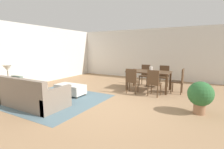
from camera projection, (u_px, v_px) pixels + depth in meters
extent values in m
plane|color=#9E7A56|center=(107.00, 106.00, 4.79)|extent=(10.80, 10.80, 0.00)
cube|color=silver|center=(154.00, 54.00, 8.90)|extent=(9.00, 0.12, 2.70)
cube|color=silver|center=(24.00, 55.00, 7.16)|extent=(0.12, 11.00, 2.70)
cube|color=slate|center=(54.00, 99.00, 5.37)|extent=(3.00, 2.80, 0.01)
cube|color=gray|center=(34.00, 98.00, 4.80)|extent=(2.00, 0.96, 0.42)
cube|color=gray|center=(20.00, 87.00, 4.39)|extent=(2.00, 0.16, 0.44)
cube|color=gray|center=(15.00, 91.00, 5.23)|extent=(0.14, 0.96, 0.62)
cube|color=gray|center=(57.00, 100.00, 4.34)|extent=(0.14, 0.96, 0.62)
cube|color=slate|center=(17.00, 83.00, 4.92)|extent=(0.42, 0.12, 0.42)
cube|color=tan|center=(24.00, 86.00, 4.71)|extent=(0.35, 0.12, 0.36)
cube|color=gray|center=(33.00, 87.00, 4.52)|extent=(0.34, 0.10, 0.34)
cube|color=silver|center=(42.00, 89.00, 4.34)|extent=(0.35, 0.12, 0.35)
cube|color=silver|center=(70.00, 89.00, 5.86)|extent=(1.05, 0.55, 0.32)
cylinder|color=#513823|center=(65.00, 91.00, 6.32)|extent=(0.05, 0.05, 0.06)
cylinder|color=#513823|center=(85.00, 94.00, 5.86)|extent=(0.05, 0.05, 0.06)
cylinder|color=#513823|center=(56.00, 94.00, 5.93)|extent=(0.05, 0.05, 0.06)
cylinder|color=#513823|center=(77.00, 98.00, 5.47)|extent=(0.05, 0.05, 0.06)
cube|color=brown|center=(9.00, 82.00, 5.40)|extent=(0.40, 0.40, 0.03)
cylinder|color=brown|center=(12.00, 89.00, 5.67)|extent=(0.04, 0.04, 0.56)
cylinder|color=brown|center=(18.00, 90.00, 5.51)|extent=(0.04, 0.04, 0.56)
cylinder|color=brown|center=(1.00, 91.00, 5.38)|extent=(0.04, 0.04, 0.56)
cylinder|color=brown|center=(7.00, 92.00, 5.22)|extent=(0.04, 0.04, 0.56)
cylinder|color=brown|center=(8.00, 81.00, 5.39)|extent=(0.16, 0.16, 0.02)
cylinder|color=brown|center=(8.00, 75.00, 5.37)|extent=(0.02, 0.02, 0.32)
cone|color=beige|center=(7.00, 68.00, 5.33)|extent=(0.26, 0.26, 0.18)
cube|color=#513823|center=(149.00, 72.00, 6.52)|extent=(1.65, 0.93, 0.04)
cube|color=#513823|center=(134.00, 78.00, 7.30)|extent=(0.07, 0.07, 0.72)
cube|color=#513823|center=(170.00, 81.00, 6.56)|extent=(0.07, 0.07, 0.72)
cube|color=#513823|center=(127.00, 81.00, 6.60)|extent=(0.07, 0.07, 0.72)
cube|color=#513823|center=(166.00, 85.00, 5.87)|extent=(0.07, 0.07, 0.72)
cube|color=#513823|center=(132.00, 81.00, 6.14)|extent=(0.43, 0.43, 0.04)
cube|color=#513823|center=(131.00, 75.00, 5.94)|extent=(0.40, 0.07, 0.47)
cylinder|color=#513823|center=(129.00, 86.00, 6.40)|extent=(0.04, 0.04, 0.41)
cylinder|color=#513823|center=(138.00, 87.00, 6.26)|extent=(0.04, 0.04, 0.41)
cylinder|color=#513823|center=(126.00, 88.00, 6.09)|extent=(0.04, 0.04, 0.41)
cylinder|color=#513823|center=(135.00, 89.00, 5.95)|extent=(0.04, 0.04, 0.41)
cube|color=#513823|center=(155.00, 84.00, 5.76)|extent=(0.43, 0.43, 0.04)
cube|color=#513823|center=(153.00, 77.00, 5.57)|extent=(0.40, 0.07, 0.47)
cylinder|color=#513823|center=(151.00, 88.00, 6.02)|extent=(0.04, 0.04, 0.41)
cylinder|color=#513823|center=(161.00, 90.00, 5.84)|extent=(0.04, 0.04, 0.41)
cylinder|color=#513823|center=(148.00, 90.00, 5.74)|extent=(0.04, 0.04, 0.41)
cylinder|color=#513823|center=(157.00, 92.00, 5.56)|extent=(0.04, 0.04, 0.41)
cube|color=#513823|center=(144.00, 76.00, 7.39)|extent=(0.40, 0.40, 0.04)
cube|color=#513823|center=(146.00, 70.00, 7.50)|extent=(0.40, 0.04, 0.47)
cylinder|color=#513823|center=(147.00, 82.00, 7.20)|extent=(0.04, 0.04, 0.41)
cylinder|color=#513823|center=(139.00, 81.00, 7.36)|extent=(0.04, 0.04, 0.41)
cylinder|color=#513823|center=(149.00, 81.00, 7.49)|extent=(0.04, 0.04, 0.41)
cylinder|color=#513823|center=(142.00, 80.00, 7.65)|extent=(0.04, 0.04, 0.41)
cube|color=#513823|center=(163.00, 77.00, 7.01)|extent=(0.40, 0.40, 0.04)
cube|color=#513823|center=(164.00, 71.00, 7.12)|extent=(0.40, 0.04, 0.47)
cylinder|color=#513823|center=(166.00, 84.00, 6.81)|extent=(0.04, 0.04, 0.41)
cylinder|color=#513823|center=(158.00, 83.00, 6.97)|extent=(0.04, 0.04, 0.41)
cylinder|color=#513823|center=(168.00, 82.00, 7.11)|extent=(0.04, 0.04, 0.41)
cylinder|color=#513823|center=(160.00, 82.00, 7.27)|extent=(0.04, 0.04, 0.41)
cube|color=#513823|center=(177.00, 82.00, 6.09)|extent=(0.40, 0.40, 0.04)
cube|color=#513823|center=(183.00, 75.00, 5.96)|extent=(0.04, 0.40, 0.47)
cylinder|color=#513823|center=(171.00, 88.00, 6.06)|extent=(0.04, 0.04, 0.41)
cylinder|color=#513823|center=(173.00, 86.00, 6.35)|extent=(0.04, 0.04, 0.41)
cylinder|color=#513823|center=(181.00, 89.00, 5.89)|extent=(0.04, 0.04, 0.41)
cylinder|color=#513823|center=(182.00, 87.00, 6.18)|extent=(0.04, 0.04, 0.41)
cylinder|color=silver|center=(151.00, 69.00, 6.49)|extent=(0.12, 0.12, 0.19)
cube|color=silver|center=(73.00, 84.00, 5.79)|extent=(0.30, 0.26, 0.03)
cylinder|color=#996B4C|center=(199.00, 109.00, 4.19)|extent=(0.28, 0.28, 0.26)
sphere|color=#2D6633|center=(201.00, 94.00, 4.13)|extent=(0.62, 0.62, 0.62)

